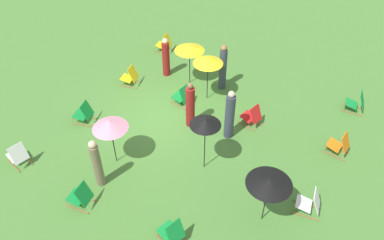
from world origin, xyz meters
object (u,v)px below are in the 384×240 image
object	(u,v)px
umbrella_1	(205,122)
person_1	(190,106)
person_2	(230,116)
person_3	(166,58)
deckchair_4	(340,145)
deckchair_2	(84,114)
umbrella_0	(110,124)
deckchair_1	(18,155)
deckchair_5	(165,44)
deckchair_11	(252,116)
umbrella_3	(190,48)
umbrella_4	(208,61)
deckchair_3	(172,233)
umbrella_2	(269,181)
deckchair_0	(183,96)
deckchair_6	(357,103)
person_0	(97,164)
deckchair_7	(310,203)
person_4	(223,68)
deckchair_10	(130,77)
deckchair_8	(81,196)

from	to	relation	value
umbrella_1	person_1	size ratio (longest dim) A/B	1.13
person_2	person_3	bearing A→B (deg)	-55.42
deckchair_4	person_3	bearing A→B (deg)	-91.74
deckchair_2	umbrella_0	bearing A→B (deg)	50.32
deckchair_1	deckchair_5	distance (m)	8.09
deckchair_2	person_2	distance (m)	5.13
deckchair_11	umbrella_3	size ratio (longest dim) A/B	0.49
deckchair_2	umbrella_4	world-z (taller)	umbrella_4
deckchair_3	umbrella_2	distance (m)	2.82
umbrella_0	deckchair_11	bearing A→B (deg)	142.73
umbrella_0	umbrella_2	world-z (taller)	umbrella_0
deckchair_5	umbrella_4	xyz separation A→B (m)	(2.04, 3.37, 1.30)
deckchair_0	umbrella_2	distance (m)	5.71
deckchair_3	deckchair_2	bearing A→B (deg)	-98.60
deckchair_6	deckchair_4	bearing A→B (deg)	-5.96
deckchair_4	person_0	distance (m)	7.61
deckchair_3	deckchair_11	world-z (taller)	same
deckchair_7	person_2	distance (m)	3.75
deckchair_0	person_4	distance (m)	1.95
deckchair_11	umbrella_2	bearing A→B (deg)	41.48
umbrella_1	person_2	size ratio (longest dim) A/B	1.06
person_2	umbrella_0	bearing A→B (deg)	20.84
deckchair_1	deckchair_10	distance (m)	5.24
deckchair_11	umbrella_1	distance (m)	3.04
deckchair_3	deckchair_1	bearing A→B (deg)	-72.30
deckchair_3	person_0	distance (m)	2.98
person_2	person_4	bearing A→B (deg)	-85.96
deckchair_1	deckchair_7	world-z (taller)	same
deckchair_11	person_4	world-z (taller)	person_4
deckchair_1	person_3	bearing A→B (deg)	-178.53
deckchair_8	umbrella_2	world-z (taller)	umbrella_2
deckchair_4	deckchair_11	size ratio (longest dim) A/B	0.99
umbrella_3	person_2	bearing A→B (deg)	54.34
deckchair_2	deckchair_8	bearing A→B (deg)	24.99
deckchair_5	person_4	xyz separation A→B (m)	(1.13, 3.53, 0.55)
deckchair_7	umbrella_3	distance (m)	7.23
deckchair_11	umbrella_4	distance (m)	2.52
deckchair_10	person_3	xyz separation A→B (m)	(-1.35, 0.82, 0.43)
deckchair_4	deckchair_5	distance (m)	8.80
person_1	person_3	distance (m)	3.32
deckchair_11	deckchair_5	bearing A→B (deg)	-102.62
deckchair_1	deckchair_7	size ratio (longest dim) A/B	1.00
deckchair_1	umbrella_1	distance (m)	6.02
umbrella_2	umbrella_3	world-z (taller)	umbrella_3
person_2	deckchair_3	bearing A→B (deg)	69.41
deckchair_3	person_0	bearing A→B (deg)	-84.27
deckchair_11	deckchair_6	bearing A→B (deg)	145.11
person_2	person_4	xyz separation A→B (m)	(-2.36, -1.51, 0.03)
deckchair_2	deckchair_10	world-z (taller)	same
deckchair_7	person_2	xyz separation A→B (m)	(-1.60, -3.35, 0.52)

